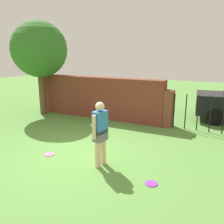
% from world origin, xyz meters
% --- Properties ---
extents(ground_plane, '(40.00, 40.00, 0.00)m').
position_xyz_m(ground_plane, '(0.00, 0.00, 0.00)').
color(ground_plane, '#568C3D').
extents(brick_wall, '(5.78, 0.50, 1.75)m').
position_xyz_m(brick_wall, '(-1.50, 3.73, 0.88)').
color(brick_wall, brown).
rests_on(brick_wall, ground).
extents(tree, '(2.44, 2.44, 4.12)m').
position_xyz_m(tree, '(-4.10, 3.10, 2.88)').
color(tree, brown).
rests_on(tree, ground).
extents(person, '(0.27, 0.54, 1.62)m').
position_xyz_m(person, '(0.87, -0.28, 0.90)').
color(person, beige).
rests_on(person, ground).
extents(fence_gate, '(3.09, 0.44, 1.40)m').
position_xyz_m(fence_gate, '(2.82, 3.73, 0.70)').
color(fence_gate, brown).
rests_on(fence_gate, ground).
extents(frisbee_pink, '(0.27, 0.27, 0.02)m').
position_xyz_m(frisbee_pink, '(-0.70, -0.38, 0.01)').
color(frisbee_pink, pink).
rests_on(frisbee_pink, ground).
extents(frisbee_purple, '(0.27, 0.27, 0.02)m').
position_xyz_m(frisbee_purple, '(2.28, -0.56, 0.01)').
color(frisbee_purple, purple).
rests_on(frisbee_purple, ground).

